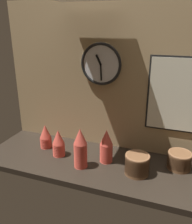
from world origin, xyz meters
name	(u,v)px	position (x,y,z in m)	size (l,w,h in m)	color
ground_plane	(97,164)	(0.00, 0.00, -0.02)	(1.60, 0.56, 0.04)	black
wall_tiled_back	(110,78)	(0.00, 0.27, 0.53)	(1.60, 0.03, 1.05)	tan
cup_stack_center_right	(106,146)	(0.06, 0.02, 0.12)	(0.09, 0.09, 0.23)	#DB4C3D
cup_stack_center	(80,148)	(-0.08, -0.10, 0.14)	(0.09, 0.09, 0.27)	#DB4C3D
cup_stack_left	(46,136)	(-0.44, 0.06, 0.09)	(0.09, 0.09, 0.18)	#DB4C3D
cup_stack_center_left	(59,143)	(-0.29, -0.02, 0.10)	(0.09, 0.09, 0.20)	#DB4C3D
bowl_stack_right	(137,164)	(0.28, -0.05, 0.07)	(0.15, 0.15, 0.13)	brown
bowl_stack_far_right	(179,160)	(0.53, 0.11, 0.06)	(0.15, 0.15, 0.11)	brown
wall_clock	(101,64)	(-0.06, 0.23, 0.63)	(0.30, 0.03, 0.30)	white
menu_board	(184,96)	(0.51, 0.24, 0.45)	(0.47, 0.01, 0.50)	black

